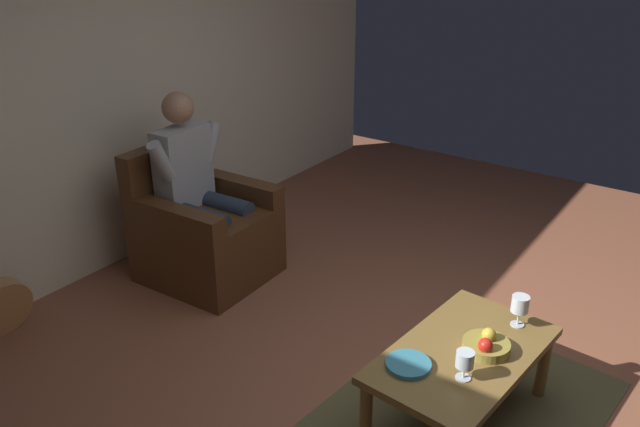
{
  "coord_description": "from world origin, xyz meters",
  "views": [
    {
      "loc": [
        2.72,
        1.02,
        2.29
      ],
      "look_at": [
        -0.08,
        -0.96,
        0.74
      ],
      "focal_mm": 36.59,
      "sensor_mm": 36.0,
      "label": 1
    }
  ],
  "objects_px": {
    "wine_glass_near": "(520,306)",
    "fruit_bowl": "(486,345)",
    "coffee_table": "(462,361)",
    "decorative_dish": "(408,365)",
    "person_seated": "(198,183)",
    "wine_glass_far": "(465,361)",
    "armchair": "(203,232)"
  },
  "relations": [
    {
      "from": "wine_glass_near",
      "to": "fruit_bowl",
      "type": "relative_size",
      "value": 0.74
    },
    {
      "from": "person_seated",
      "to": "wine_glass_far",
      "type": "distance_m",
      "value": 2.23
    },
    {
      "from": "wine_glass_near",
      "to": "decorative_dish",
      "type": "distance_m",
      "value": 0.69
    },
    {
      "from": "coffee_table",
      "to": "fruit_bowl",
      "type": "relative_size",
      "value": 4.61
    },
    {
      "from": "wine_glass_near",
      "to": "wine_glass_far",
      "type": "distance_m",
      "value": 0.55
    },
    {
      "from": "person_seated",
      "to": "decorative_dish",
      "type": "distance_m",
      "value": 2.03
    },
    {
      "from": "coffee_table",
      "to": "wine_glass_far",
      "type": "height_order",
      "value": "wine_glass_far"
    },
    {
      "from": "wine_glass_near",
      "to": "person_seated",
      "type": "bearing_deg",
      "value": -89.55
    },
    {
      "from": "armchair",
      "to": "person_seated",
      "type": "height_order",
      "value": "person_seated"
    },
    {
      "from": "wine_glass_far",
      "to": "coffee_table",
      "type": "bearing_deg",
      "value": -156.93
    },
    {
      "from": "person_seated",
      "to": "decorative_dish",
      "type": "height_order",
      "value": "person_seated"
    },
    {
      "from": "person_seated",
      "to": "fruit_bowl",
      "type": "height_order",
      "value": "person_seated"
    },
    {
      "from": "wine_glass_far",
      "to": "decorative_dish",
      "type": "relative_size",
      "value": 0.67
    },
    {
      "from": "armchair",
      "to": "wine_glass_near",
      "type": "distance_m",
      "value": 2.21
    },
    {
      "from": "coffee_table",
      "to": "decorative_dish",
      "type": "distance_m",
      "value": 0.31
    },
    {
      "from": "person_seated",
      "to": "fruit_bowl",
      "type": "bearing_deg",
      "value": 80.44
    },
    {
      "from": "wine_glass_far",
      "to": "fruit_bowl",
      "type": "xyz_separation_m",
      "value": [
        -0.25,
        0.01,
        -0.06
      ]
    },
    {
      "from": "wine_glass_near",
      "to": "fruit_bowl",
      "type": "height_order",
      "value": "wine_glass_near"
    },
    {
      "from": "fruit_bowl",
      "to": "decorative_dish",
      "type": "distance_m",
      "value": 0.4
    },
    {
      "from": "coffee_table",
      "to": "fruit_bowl",
      "type": "xyz_separation_m",
      "value": [
        -0.06,
        0.09,
        0.09
      ]
    },
    {
      "from": "fruit_bowl",
      "to": "coffee_table",
      "type": "bearing_deg",
      "value": -55.19
    },
    {
      "from": "coffee_table",
      "to": "fruit_bowl",
      "type": "height_order",
      "value": "fruit_bowl"
    },
    {
      "from": "armchair",
      "to": "wine_glass_near",
      "type": "height_order",
      "value": "armchair"
    },
    {
      "from": "wine_glass_far",
      "to": "decorative_dish",
      "type": "xyz_separation_m",
      "value": [
        0.07,
        -0.24,
        -0.08
      ]
    },
    {
      "from": "wine_glass_far",
      "to": "person_seated",
      "type": "bearing_deg",
      "value": -103.87
    },
    {
      "from": "coffee_table",
      "to": "wine_glass_near",
      "type": "bearing_deg",
      "value": 159.91
    },
    {
      "from": "decorative_dish",
      "to": "wine_glass_near",
      "type": "bearing_deg",
      "value": 154.85
    },
    {
      "from": "wine_glass_near",
      "to": "coffee_table",
      "type": "bearing_deg",
      "value": -20.09
    },
    {
      "from": "wine_glass_far",
      "to": "fruit_bowl",
      "type": "height_order",
      "value": "wine_glass_far"
    },
    {
      "from": "person_seated",
      "to": "armchair",
      "type": "bearing_deg",
      "value": 90.0
    },
    {
      "from": "armchair",
      "to": "wine_glass_far",
      "type": "bearing_deg",
      "value": 73.95
    },
    {
      "from": "person_seated",
      "to": "coffee_table",
      "type": "relative_size",
      "value": 1.23
    }
  ]
}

